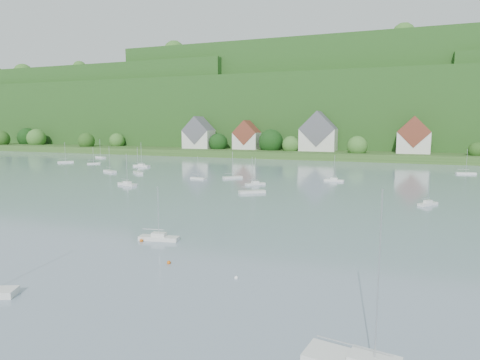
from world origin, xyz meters
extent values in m
cube|color=#2C4E1D|center=(0.00, 200.00, 1.50)|extent=(600.00, 60.00, 3.00)
cube|color=#153D13|center=(0.00, 275.00, 20.00)|extent=(620.00, 160.00, 40.00)
cube|color=#153D13|center=(-150.00, 260.00, 24.00)|extent=(200.00, 120.00, 52.00)
cube|color=#153D13|center=(10.00, 270.00, 28.00)|extent=(240.00, 130.00, 60.00)
sphere|color=#336625|center=(-162.23, 187.01, 6.64)|extent=(11.19, 11.19, 11.19)
sphere|color=#336625|center=(-108.08, 191.48, 5.80)|extent=(8.61, 8.61, 8.61)
sphere|color=#254E17|center=(-119.76, 180.47, 5.94)|extent=(9.03, 9.03, 9.03)
sphere|color=#336625|center=(-6.80, 183.88, 5.66)|extent=(8.19, 8.19, 8.19)
sphere|color=#336625|center=(-51.96, 186.07, 5.11)|extent=(6.49, 6.49, 6.49)
sphere|color=#336625|center=(46.85, 192.08, 6.95)|extent=(12.16, 12.16, 12.16)
sphere|color=#336625|center=(22.99, 179.93, 5.84)|extent=(8.73, 8.73, 8.73)
sphere|color=black|center=(-43.87, 185.86, 6.03)|extent=(9.32, 9.32, 9.32)
sphere|color=black|center=(-170.45, 193.35, 6.09)|extent=(9.50, 9.50, 9.50)
sphere|color=black|center=(-174.62, 191.87, 6.87)|extent=(11.91, 11.91, 11.91)
sphere|color=#254E17|center=(-182.02, 179.81, 6.22)|extent=(9.91, 9.91, 9.91)
sphere|color=#254E17|center=(67.84, 181.69, 5.03)|extent=(6.24, 6.24, 6.24)
sphere|color=black|center=(-17.00, 186.36, 6.87)|extent=(11.92, 11.92, 11.92)
sphere|color=#336625|center=(-119.71, 228.54, 51.84)|extent=(10.52, 10.52, 10.52)
sphere|color=#336625|center=(-223.02, 236.35, 52.41)|extent=(13.75, 13.75, 13.75)
sphere|color=#254E17|center=(-84.27, 263.14, 51.80)|extent=(10.29, 10.29, 10.29)
sphere|color=black|center=(-190.36, 258.01, 51.80)|extent=(10.31, 10.31, 10.31)
sphere|color=black|center=(-175.19, 233.35, 51.42)|extent=(8.14, 8.14, 8.14)
sphere|color=#336625|center=(-177.57, 262.59, 51.25)|extent=(7.15, 7.15, 7.15)
sphere|color=black|center=(-243.68, 258.03, 52.04)|extent=(11.66, 11.66, 11.66)
sphere|color=black|center=(-68.16, 251.39, 51.26)|extent=(7.18, 7.18, 7.18)
sphere|color=#336625|center=(-157.98, 221.69, 51.56)|extent=(8.89, 8.89, 8.89)
sphere|color=black|center=(-193.31, 253.95, 51.74)|extent=(9.97, 9.97, 9.97)
sphere|color=#254E17|center=(39.50, 255.03, 60.25)|extent=(12.83, 12.83, 12.83)
sphere|color=#336625|center=(-39.93, 242.18, 59.43)|extent=(8.18, 8.18, 8.18)
sphere|color=#254E17|center=(1.11, 279.65, 60.23)|extent=(12.73, 12.73, 12.73)
sphere|color=#254E17|center=(60.71, 274.89, 60.56)|extent=(14.65, 14.65, 14.65)
sphere|color=#336625|center=(39.25, 231.29, 60.09)|extent=(11.95, 11.95, 11.95)
sphere|color=#336625|center=(-47.14, 274.29, 59.24)|extent=(7.07, 7.07, 7.07)
sphere|color=black|center=(-3.47, 243.31, 59.44)|extent=(8.21, 8.21, 8.21)
sphere|color=#336625|center=(-22.82, 267.10, 60.14)|extent=(12.24, 12.24, 12.24)
sphere|color=#336625|center=(-95.50, 235.90, 60.39)|extent=(13.65, 13.65, 13.65)
sphere|color=#254E17|center=(-39.98, 262.14, 42.10)|extent=(12.01, 12.01, 12.01)
sphere|color=black|center=(-3.70, 272.21, 42.75)|extent=(15.72, 15.72, 15.72)
sphere|color=#254E17|center=(10.88, 267.92, 41.84)|extent=(10.54, 10.54, 10.54)
sphere|color=#254E17|center=(-193.30, 298.62, 41.43)|extent=(8.18, 8.18, 8.18)
sphere|color=black|center=(-175.91, 289.59, 41.53)|extent=(8.74, 8.74, 8.74)
sphere|color=black|center=(-191.77, 268.51, 42.69)|extent=(15.38, 15.38, 15.38)
cube|color=silver|center=(-55.00, 187.00, 7.50)|extent=(14.00, 10.00, 9.00)
cube|color=#55555C|center=(-55.00, 187.00, 12.00)|extent=(14.00, 10.40, 14.00)
cube|color=silver|center=(-30.00, 189.00, 7.00)|extent=(12.00, 9.00, 8.00)
cube|color=brown|center=(-30.00, 189.00, 11.00)|extent=(12.00, 9.36, 12.00)
cube|color=silver|center=(5.00, 188.00, 8.00)|extent=(16.00, 11.00, 10.00)
cube|color=#55555C|center=(5.00, 188.00, 13.00)|extent=(16.00, 11.44, 16.00)
cube|color=silver|center=(45.00, 186.00, 7.50)|extent=(13.00, 10.00, 9.00)
cube|color=brown|center=(45.00, 186.00, 12.00)|extent=(13.00, 10.40, 13.00)
cube|color=silver|center=(9.82, 43.26, 0.27)|extent=(5.49, 2.33, 0.53)
cube|color=silver|center=(9.82, 43.26, 0.78)|extent=(2.01, 1.33, 0.50)
cylinder|color=silver|center=(9.82, 43.26, 3.86)|extent=(0.10, 0.10, 6.65)
cylinder|color=silver|center=(9.03, 43.13, 1.43)|extent=(2.90, 0.55, 0.08)
cylinder|color=silver|center=(38.06, 21.68, 6.23)|extent=(0.10, 0.10, 10.73)
cylinder|color=silver|center=(36.79, 21.89, 1.76)|extent=(4.67, 0.85, 0.08)
sphere|color=white|center=(24.37, 33.94, 0.00)|extent=(0.39, 0.39, 0.39)
sphere|color=#D35D0E|center=(15.80, 35.53, 0.00)|extent=(0.44, 0.44, 0.44)
sphere|color=#D35D0E|center=(8.01, 41.85, 0.00)|extent=(0.46, 0.46, 0.46)
cube|color=silver|center=(9.06, 83.38, 0.30)|extent=(5.73, 4.90, 0.59)
cylinder|color=silver|center=(9.06, 83.38, 4.30)|extent=(0.10, 0.10, 7.42)
cylinder|color=silver|center=(8.35, 82.84, 1.49)|extent=(2.65, 2.03, 0.08)
cube|color=silver|center=(-46.50, 123.35, 0.32)|extent=(6.61, 2.49, 0.65)
cube|color=silver|center=(-46.50, 123.35, 0.90)|extent=(2.38, 1.50, 0.50)
cylinder|color=silver|center=(-46.50, 123.35, 4.68)|extent=(0.10, 0.10, 8.06)
cylinder|color=silver|center=(-47.46, 123.45, 1.55)|extent=(3.54, 0.46, 0.08)
cube|color=silver|center=(-69.80, 125.93, 0.24)|extent=(4.40, 4.16, 0.47)
cylinder|color=silver|center=(-69.80, 125.93, 3.43)|extent=(0.10, 0.10, 5.92)
cylinder|color=silver|center=(-70.33, 125.46, 1.37)|extent=(1.99, 1.80, 0.08)
cube|color=silver|center=(44.71, 81.95, 0.23)|extent=(3.84, 4.55, 0.47)
cube|color=silver|center=(44.71, 81.95, 0.72)|extent=(1.71, 1.87, 0.50)
cylinder|color=silver|center=(44.71, 81.95, 3.40)|extent=(0.10, 0.10, 5.86)
cylinder|color=silver|center=(44.29, 81.38, 1.37)|extent=(1.60, 2.12, 0.08)
cube|color=silver|center=(-12.65, 100.27, 0.23)|extent=(4.81, 2.13, 0.46)
cylinder|color=silver|center=(-12.65, 100.27, 3.37)|extent=(0.10, 0.10, 5.81)
cylinder|color=silver|center=(-13.33, 100.39, 1.36)|extent=(2.53, 0.55, 0.08)
cube|color=silver|center=(-4.34, 105.38, 0.28)|extent=(5.08, 5.03, 0.56)
cylinder|color=silver|center=(-4.34, 105.38, 4.05)|extent=(0.10, 0.10, 6.98)
cylinder|color=silver|center=(-4.93, 104.79, 1.46)|extent=(2.25, 2.21, 0.08)
cube|color=silver|center=(5.78, 95.33, 0.26)|extent=(4.65, 4.63, 0.51)
cube|color=silver|center=(5.78, 95.33, 0.76)|extent=(1.98, 1.98, 0.50)
cylinder|color=silver|center=(5.78, 95.33, 3.72)|extent=(0.10, 0.10, 6.41)
cylinder|color=silver|center=(5.24, 94.78, 1.41)|extent=(2.06, 2.04, 0.08)
cube|color=silver|center=(-83.97, 126.57, 0.30)|extent=(5.45, 5.26, 0.59)
cylinder|color=silver|center=(-83.97, 126.57, 4.29)|extent=(0.10, 0.10, 7.40)
cylinder|color=silver|center=(-84.62, 125.96, 1.49)|extent=(2.43, 2.29, 0.08)
cube|color=silver|center=(-46.33, 105.44, 0.31)|extent=(6.23, 4.31, 0.61)
cylinder|color=silver|center=(-46.33, 105.44, 4.43)|extent=(0.10, 0.10, 7.64)
cylinder|color=silver|center=(-47.15, 105.86, 1.51)|extent=(3.03, 1.60, 0.08)
cube|color=silver|center=(-23.92, 83.35, 0.29)|extent=(6.07, 3.40, 0.59)
cube|color=silver|center=(-23.92, 83.35, 0.84)|extent=(2.31, 1.73, 0.50)
cylinder|color=silver|center=(-23.92, 83.35, 4.24)|extent=(0.10, 0.10, 7.32)
cylinder|color=silver|center=(-24.75, 83.63, 1.49)|extent=(3.08, 1.09, 0.08)
cube|color=silver|center=(58.83, 139.41, 0.28)|extent=(5.90, 2.69, 0.57)
cylinder|color=silver|center=(58.83, 139.41, 4.13)|extent=(0.10, 0.10, 7.12)
cylinder|color=silver|center=(58.00, 139.25, 1.47)|extent=(3.09, 0.70, 0.08)
cube|color=silver|center=(23.42, 109.01, 0.26)|extent=(5.27, 1.79, 0.52)
cube|color=silver|center=(23.42, 109.01, 0.77)|extent=(1.88, 1.13, 0.50)
cylinder|color=silver|center=(23.42, 109.01, 3.76)|extent=(0.10, 0.10, 6.48)
cylinder|color=silver|center=(22.65, 109.06, 1.42)|extent=(2.85, 0.26, 0.08)
cube|color=silver|center=(-86.29, 150.33, 0.32)|extent=(6.52, 4.05, 0.63)
cylinder|color=silver|center=(-86.29, 150.33, 4.58)|extent=(0.10, 0.10, 7.90)
cylinder|color=silver|center=(-87.17, 150.69, 1.53)|extent=(3.24, 1.40, 0.08)
cube|color=silver|center=(-35.94, 105.62, 0.31)|extent=(5.69, 5.39, 0.61)
cylinder|color=silver|center=(-35.94, 105.62, 4.44)|extent=(0.10, 0.10, 7.66)
cylinder|color=silver|center=(-36.63, 106.24, 1.51)|extent=(2.55, 2.32, 0.08)
camera|label=1|loc=(38.70, -3.08, 15.28)|focal=31.21mm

